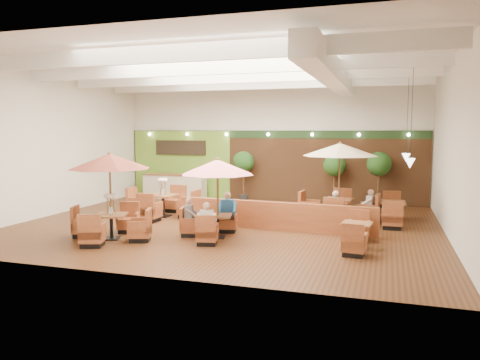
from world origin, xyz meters
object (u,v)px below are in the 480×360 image
at_px(table_1, 216,180).
at_px(topiary_2, 379,166).
at_px(service_counter, 175,186).
at_px(diner_3, 336,205).
at_px(topiary_0, 243,164).
at_px(diner_4, 369,202).
at_px(table_4, 356,236).
at_px(table_2, 339,168).
at_px(topiary_1, 334,167).
at_px(diner_0, 207,219).
at_px(booth_divider, 273,216).
at_px(table_3, 163,205).
at_px(diner_1, 227,208).
at_px(table_0, 110,180).
at_px(diner_2, 191,212).
at_px(table_5, 392,213).

relative_size(table_1, topiary_2, 1.05).
xyz_separation_m(service_counter, diner_3, (7.99, -4.45, 0.17)).
bearing_deg(topiary_0, diner_4, -32.41).
relative_size(table_4, diner_3, 3.06).
xyz_separation_m(table_2, diner_3, (0.00, -1.04, -1.16)).
bearing_deg(topiary_1, diner_0, -107.92).
height_order(table_4, topiary_2, topiary_2).
relative_size(service_counter, booth_divider, 0.45).
height_order(booth_divider, table_2, table_2).
distance_m(table_1, table_3, 4.34).
relative_size(table_2, diner_1, 3.45).
bearing_deg(diner_3, table_3, 177.07).
distance_m(topiary_1, diner_1, 7.00).
xyz_separation_m(table_0, diner_2, (2.09, 1.09, -1.03)).
xyz_separation_m(table_3, diner_2, (2.30, -2.71, 0.28)).
relative_size(service_counter, topiary_1, 1.35).
distance_m(service_counter, table_2, 8.79).
bearing_deg(topiary_1, diner_4, -66.14).
bearing_deg(diner_0, table_3, 116.90).
bearing_deg(service_counter, table_1, -56.33).
distance_m(table_5, diner_4, 0.88).
distance_m(table_4, diner_2, 4.95).
relative_size(table_0, diner_2, 3.73).
distance_m(topiary_2, diner_1, 7.89).
xyz_separation_m(table_3, topiary_0, (1.74, 4.59, 1.26)).
relative_size(booth_divider, table_3, 2.37).
bearing_deg(topiary_1, table_0, -123.79).
bearing_deg(service_counter, topiary_1, 1.54).
bearing_deg(table_4, diner_3, 113.89).
xyz_separation_m(diner_1, diner_3, (3.20, 1.77, -0.02)).
height_order(table_2, diner_0, table_2).
bearing_deg(table_4, table_3, 165.69).
bearing_deg(diner_1, diner_3, -164.99).
relative_size(topiary_2, diner_0, 3.04).
height_order(topiary_0, diner_4, topiary_0).
bearing_deg(table_1, topiary_1, 56.73).
distance_m(topiary_0, topiary_1, 4.09).
bearing_deg(diner_1, table_2, -152.67).
bearing_deg(table_0, diner_0, -15.26).
relative_size(topiary_2, diner_2, 3.25).
height_order(table_3, diner_1, table_3).
bearing_deg(diner_4, diner_3, 149.39).
relative_size(service_counter, table_4, 1.25).
distance_m(table_4, diner_0, 4.17).
bearing_deg(diner_2, booth_divider, 114.60).
bearing_deg(service_counter, table_5, -17.99).
xyz_separation_m(table_1, diner_0, (0.06, -0.88, -1.01)).
xyz_separation_m(table_2, topiary_1, (-0.56, 3.61, -0.26)).
distance_m(service_counter, table_0, 8.47).
distance_m(table_5, diner_2, 7.09).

